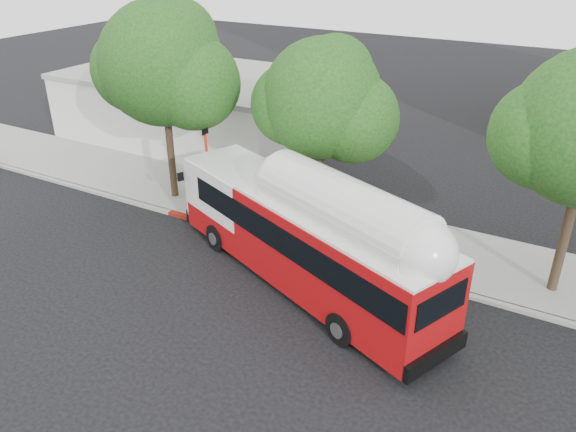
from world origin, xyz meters
name	(u,v)px	position (x,y,z in m)	size (l,w,h in m)	color
ground	(271,302)	(0.00, 0.00, 0.00)	(120.00, 120.00, 0.00)	black
sidewalk	(343,228)	(0.00, 6.50, 0.07)	(60.00, 5.00, 0.15)	gray
curb_strip	(318,253)	(0.00, 3.90, 0.07)	(60.00, 0.30, 0.15)	gray
red_curb_segment	(258,237)	(-3.00, 3.90, 0.08)	(10.00, 0.32, 0.16)	maroon
street_tree_left	(171,69)	(-8.53, 5.56, 6.60)	(6.67, 5.80, 9.74)	#2D2116
street_tree_mid	(331,105)	(-0.59, 6.06, 5.91)	(5.75, 5.00, 8.62)	#2D2116
low_commercial_bldg	(196,104)	(-14.00, 14.00, 2.15)	(16.20, 10.20, 4.25)	silver
transit_bus	(304,240)	(0.44, 1.73, 1.92)	(13.69, 7.60, 4.10)	#A40B0E
signal_pole	(208,174)	(-5.99, 4.49, 2.29)	(0.13, 0.42, 4.47)	red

